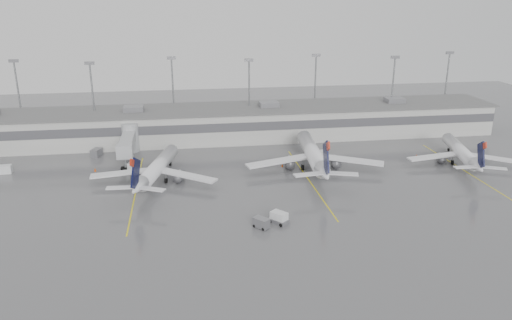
{
  "coord_description": "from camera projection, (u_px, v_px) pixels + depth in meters",
  "views": [
    {
      "loc": [
        -7.73,
        -69.57,
        36.92
      ],
      "look_at": [
        6.4,
        24.0,
        5.0
      ],
      "focal_mm": 35.0,
      "sensor_mm": 36.0,
      "label": 1
    }
  ],
  "objects": [
    {
      "name": "jet_far_right",
      "position": [
        462.0,
        152.0,
        111.89
      ],
      "size": [
        24.31,
        27.57,
        9.06
      ],
      "rotation": [
        0.0,
        0.0,
        -0.24
      ],
      "color": "white",
      "rests_on": "ground"
    },
    {
      "name": "cone_c",
      "position": [
        282.0,
        165.0,
        110.97
      ],
      "size": [
        0.41,
        0.41,
        0.64
      ],
      "primitive_type": "cone",
      "color": "#E44804",
      "rests_on": "ground"
    },
    {
      "name": "stand_markings",
      "position": [
        225.0,
        185.0,
        100.56
      ],
      "size": [
        105.25,
        40.0,
        0.01
      ],
      "color": "yellow",
      "rests_on": "ground"
    },
    {
      "name": "baggage_cart",
      "position": [
        261.0,
        223.0,
        82.06
      ],
      "size": [
        2.91,
        3.01,
        1.72
      ],
      "rotation": [
        0.0,
        0.0,
        0.72
      ],
      "color": "slate",
      "rests_on": "ground"
    },
    {
      "name": "gse_uld_c",
      "position": [
        319.0,
        155.0,
        116.26
      ],
      "size": [
        2.8,
        2.01,
        1.86
      ],
      "primitive_type": "cube",
      "rotation": [
        0.0,
        0.0,
        0.1
      ],
      "color": "silver",
      "rests_on": "ground"
    },
    {
      "name": "terminal",
      "position": [
        213.0,
        123.0,
        131.07
      ],
      "size": [
        152.0,
        17.0,
        9.45
      ],
      "color": "#ADADA8",
      "rests_on": "ground"
    },
    {
      "name": "gse_uld_b",
      "position": [
        134.0,
        167.0,
        108.47
      ],
      "size": [
        2.8,
        2.28,
        1.71
      ],
      "primitive_type": "cube",
      "rotation": [
        0.0,
        0.0,
        -0.31
      ],
      "color": "silver",
      "rests_on": "ground"
    },
    {
      "name": "light_masts",
      "position": [
        210.0,
        90.0,
        133.96
      ],
      "size": [
        142.4,
        8.0,
        20.6
      ],
      "color": "gray",
      "rests_on": "ground"
    },
    {
      "name": "cone_b",
      "position": [
        95.0,
        170.0,
        108.15
      ],
      "size": [
        0.48,
        0.48,
        0.76
      ],
      "primitive_type": "cone",
      "color": "#E44804",
      "rests_on": "ground"
    },
    {
      "name": "baggage_tug",
      "position": [
        279.0,
        219.0,
        83.67
      ],
      "size": [
        3.52,
        3.64,
        2.03
      ],
      "rotation": [
        0.0,
        0.0,
        0.72
      ],
      "color": "silver",
      "rests_on": "ground"
    },
    {
      "name": "jet_mid_right",
      "position": [
        313.0,
        154.0,
        108.66
      ],
      "size": [
        30.01,
        33.77,
        10.93
      ],
      "rotation": [
        0.0,
        0.0,
        -0.09
      ],
      "color": "white",
      "rests_on": "ground"
    },
    {
      "name": "ground",
      "position": [
        239.0,
        241.0,
        78.08
      ],
      "size": [
        260.0,
        260.0,
        0.0
      ],
      "primitive_type": "plane",
      "color": "#57575A",
      "rests_on": "ground"
    },
    {
      "name": "gse_loader",
      "position": [
        97.0,
        153.0,
        117.87
      ],
      "size": [
        2.7,
        3.34,
        1.81
      ],
      "primitive_type": "cube",
      "rotation": [
        0.0,
        0.0,
        -0.36
      ],
      "color": "slate",
      "rests_on": "ground"
    },
    {
      "name": "jet_mid_left",
      "position": [
        156.0,
        168.0,
        101.32
      ],
      "size": [
        25.36,
        28.8,
        9.51
      ],
      "rotation": [
        0.0,
        0.0,
        -0.26
      ],
      "color": "white",
      "rests_on": "ground"
    },
    {
      "name": "cone_d",
      "position": [
        417.0,
        156.0,
        117.13
      ],
      "size": [
        0.5,
        0.5,
        0.8
      ],
      "primitive_type": "cone",
      "color": "#E44804",
      "rests_on": "ground"
    },
    {
      "name": "gse_uld_a",
      "position": [
        5.0,
        169.0,
        106.82
      ],
      "size": [
        2.63,
        1.86,
        1.78
      ],
      "primitive_type": "cube",
      "rotation": [
        0.0,
        0.0,
        0.07
      ],
      "color": "silver",
      "rests_on": "ground"
    },
    {
      "name": "jet_bridge_right",
      "position": [
        129.0,
        141.0,
        116.78
      ],
      "size": [
        4.0,
        17.2,
        7.0
      ],
      "color": "#9C9EA1",
      "rests_on": "ground"
    }
  ]
}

